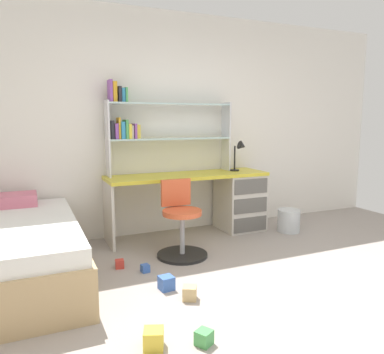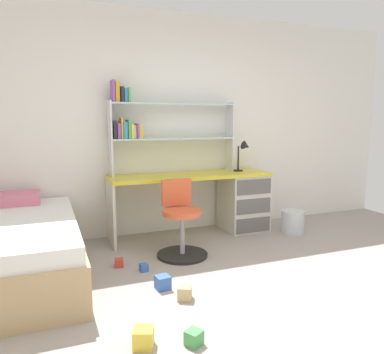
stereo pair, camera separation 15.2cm
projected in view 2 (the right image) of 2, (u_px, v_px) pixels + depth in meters
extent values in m
cube|color=#9E938C|center=(302.00, 320.00, 2.68)|extent=(6.10, 5.84, 0.02)
cube|color=white|center=(183.00, 124.00, 4.74)|extent=(6.10, 0.06, 2.67)
cube|color=gold|center=(191.00, 176.00, 4.52)|extent=(1.95, 0.55, 0.04)
cube|color=beige|center=(243.00, 202.00, 4.84)|extent=(0.51, 0.52, 0.71)
cube|color=beige|center=(111.00, 213.00, 4.23)|extent=(0.03, 0.49, 0.71)
cube|color=#5E5B57|center=(253.00, 225.00, 4.63)|extent=(0.46, 0.01, 0.18)
cube|color=#5E5B57|center=(254.00, 206.00, 4.60)|extent=(0.46, 0.01, 0.18)
cube|color=#5E5B57|center=(254.00, 187.00, 4.56)|extent=(0.46, 0.01, 0.18)
cube|color=silver|center=(110.00, 139.00, 4.27)|extent=(0.02, 0.22, 0.86)
cube|color=silver|center=(230.00, 137.00, 4.81)|extent=(0.02, 0.22, 0.86)
cube|color=silver|center=(174.00, 139.00, 4.54)|extent=(1.49, 0.22, 0.02)
cube|color=silver|center=(173.00, 104.00, 4.48)|extent=(1.49, 0.22, 0.02)
cube|color=#26262D|center=(114.00, 130.00, 4.27)|extent=(0.04, 0.15, 0.21)
cube|color=purple|center=(118.00, 131.00, 4.29)|extent=(0.04, 0.15, 0.17)
cube|color=gold|center=(121.00, 128.00, 4.30)|extent=(0.02, 0.14, 0.24)
cube|color=#338CBF|center=(125.00, 130.00, 4.31)|extent=(0.04, 0.17, 0.19)
cube|color=#4CA559|center=(128.00, 129.00, 4.33)|extent=(0.03, 0.19, 0.21)
cube|color=yellow|center=(131.00, 131.00, 4.34)|extent=(0.03, 0.17, 0.17)
cube|color=beige|center=(134.00, 132.00, 4.35)|extent=(0.02, 0.16, 0.15)
cube|color=purple|center=(137.00, 131.00, 4.36)|extent=(0.03, 0.20, 0.17)
cube|color=yellow|center=(140.00, 131.00, 4.38)|extent=(0.04, 0.12, 0.16)
cube|color=purple|center=(113.00, 91.00, 4.20)|extent=(0.03, 0.16, 0.24)
cube|color=gold|center=(117.00, 92.00, 4.22)|extent=(0.04, 0.13, 0.22)
cube|color=#26262D|center=(121.00, 95.00, 4.24)|extent=(0.03, 0.18, 0.17)
cube|color=#338CBF|center=(125.00, 95.00, 4.26)|extent=(0.04, 0.14, 0.15)
cube|color=#4CA559|center=(128.00, 95.00, 4.27)|extent=(0.02, 0.17, 0.16)
cylinder|color=black|center=(238.00, 170.00, 4.78)|extent=(0.12, 0.12, 0.02)
cylinder|color=black|center=(238.00, 158.00, 4.76)|extent=(0.02, 0.02, 0.30)
cone|color=black|center=(246.00, 146.00, 4.72)|extent=(0.12, 0.11, 0.13)
cylinder|color=black|center=(182.00, 255.00, 3.91)|extent=(0.52, 0.52, 0.03)
cylinder|color=#A5A8AD|center=(182.00, 236.00, 3.88)|extent=(0.05, 0.05, 0.44)
cylinder|color=#D85933|center=(182.00, 212.00, 3.84)|extent=(0.40, 0.40, 0.05)
cube|color=#D85933|center=(177.00, 192.00, 3.98)|extent=(0.32, 0.05, 0.28)
cube|color=tan|center=(11.00, 259.00, 3.28)|extent=(1.14, 1.90, 0.40)
cube|color=white|center=(9.00, 229.00, 3.24)|extent=(1.08, 1.84, 0.14)
cube|color=#D8728C|center=(14.00, 199.00, 3.87)|extent=(0.50, 0.32, 0.12)
cylinder|color=silver|center=(293.00, 222.00, 4.71)|extent=(0.28, 0.28, 0.28)
cube|color=red|center=(119.00, 263.00, 3.62)|extent=(0.09, 0.09, 0.08)
cube|color=#479E51|center=(194.00, 338.00, 2.36)|extent=(0.13, 0.13, 0.09)
cube|color=gold|center=(143.00, 338.00, 2.34)|extent=(0.16, 0.16, 0.12)
cube|color=#3860B7|center=(144.00, 268.00, 3.52)|extent=(0.08, 0.08, 0.07)
cube|color=tan|center=(185.00, 293.00, 2.96)|extent=(0.14, 0.14, 0.11)
cube|color=#3860B7|center=(163.00, 282.00, 3.15)|extent=(0.13, 0.13, 0.11)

